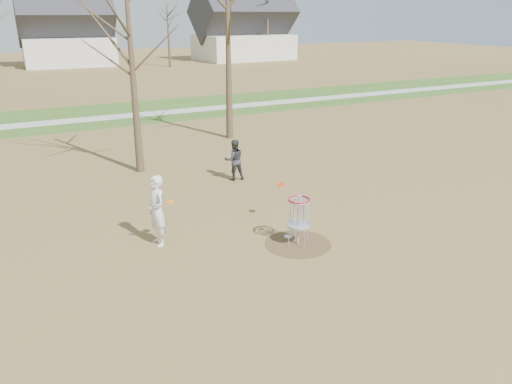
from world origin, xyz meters
TOP-DOWN VIEW (x-y plane):
  - ground at (0.00, 0.00)m, footprint 160.00×160.00m
  - green_band at (0.00, 21.00)m, footprint 160.00×8.00m
  - footpath at (0.00, 20.00)m, footprint 160.00×1.50m
  - dirt_circle at (0.00, 0.00)m, footprint 1.80×1.80m
  - player_standing at (-3.34, 1.73)m, footprint 0.53×0.75m
  - player_throwing at (0.85, 5.84)m, footprint 0.83×0.69m
  - disc_grounded at (-0.01, 0.50)m, footprint 0.22×0.22m
  - discs_in_play at (-1.26, 1.56)m, footprint 3.59×0.22m
  - disc_golf_basket at (0.00, 0.00)m, footprint 0.64×0.64m
  - bare_trees at (1.78, 35.79)m, footprint 52.62×44.98m
  - houses_row at (4.32, 52.56)m, footprint 56.51×10.01m

SIDE VIEW (x-z plane):
  - ground at x=0.00m, z-range 0.00..0.00m
  - green_band at x=0.00m, z-range 0.00..0.01m
  - dirt_circle at x=0.00m, z-range 0.00..0.01m
  - footpath at x=0.00m, z-range 0.01..0.02m
  - disc_grounded at x=-0.01m, z-range 0.01..0.03m
  - player_throwing at x=0.85m, z-range 0.00..1.53m
  - disc_golf_basket at x=0.00m, z-range 0.24..1.59m
  - player_standing at x=-3.34m, z-range 0.00..1.94m
  - discs_in_play at x=-1.26m, z-range 1.14..1.25m
  - houses_row at x=4.32m, z-range -0.11..7.15m
  - bare_trees at x=1.78m, z-range 0.85..9.85m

